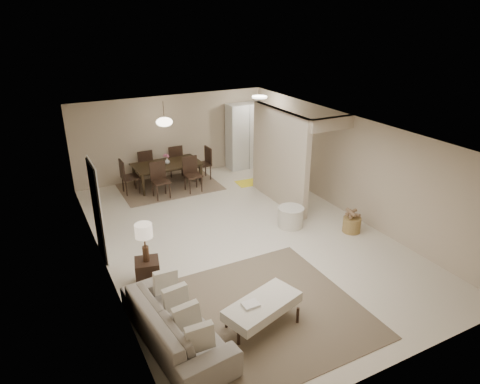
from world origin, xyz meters
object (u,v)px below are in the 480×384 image
pantry_cabinet (245,136)px  round_pouf (291,217)px  wicker_basket (352,225)px  dining_table (168,175)px  side_table (148,272)px  ottoman_bench (263,306)px  sofa (176,323)px

pantry_cabinet → round_pouf: size_ratio=3.40×
wicker_basket → dining_table: size_ratio=0.21×
side_table → round_pouf: side_table is taller
wicker_basket → dining_table: bearing=121.3°
ottoman_bench → wicker_basket: bearing=11.0°
pantry_cabinet → wicker_basket: size_ratio=5.04×
dining_table → side_table: bearing=-114.9°
wicker_basket → side_table: bearing=177.9°
pantry_cabinet → dining_table: pantry_cabinet is taller
round_pouf → dining_table: (-1.76, 3.83, 0.10)m
pantry_cabinet → side_table: bearing=-133.6°
sofa → round_pouf: bearing=-63.2°
round_pouf → dining_table: dining_table is taller
ottoman_bench → round_pouf: bearing=32.1°
side_table → wicker_basket: 4.81m
sofa → round_pouf: (3.74, 2.44, -0.10)m
dining_table → pantry_cabinet: bearing=7.3°
sofa → wicker_basket: (4.86, 1.55, -0.17)m
round_pouf → pantry_cabinet: bearing=76.1°
sofa → dining_table: (1.99, 6.27, -0.00)m
ottoman_bench → side_table: (-1.32, 2.03, -0.13)m
sofa → wicker_basket: bearing=-78.6°
pantry_cabinet → round_pouf: (-1.06, -4.28, -0.81)m
sofa → dining_table: sofa is taller
pantry_cabinet → round_pouf: 4.48m
side_table → wicker_basket: bearing=-2.1°
ottoman_bench → wicker_basket: 3.96m
side_table → dining_table: (1.94, 4.54, 0.10)m
pantry_cabinet → ottoman_bench: pantry_cabinet is taller
ottoman_bench → round_pouf: size_ratio=2.32×
ottoman_bench → dining_table: bearing=67.6°
side_table → round_pouf: 3.76m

